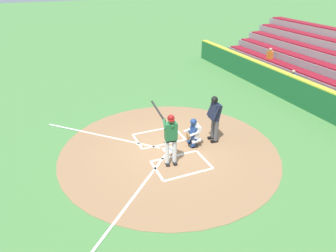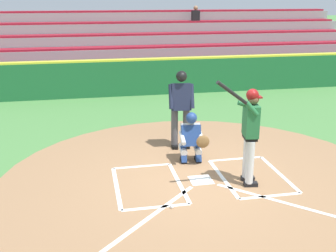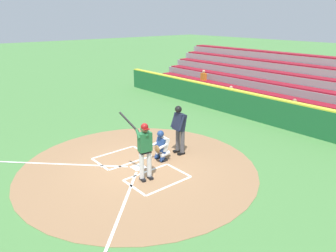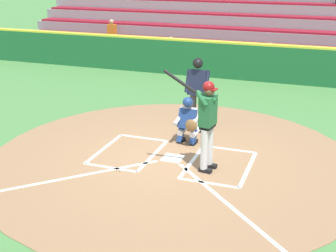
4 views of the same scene
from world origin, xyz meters
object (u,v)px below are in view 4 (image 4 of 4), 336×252
at_px(batter, 207,119).
at_px(plate_umpire, 198,89).
at_px(catcher, 188,120).
at_px(baseball, 121,170).

xyz_separation_m(batter, plate_umpire, (0.81, -2.16, -0.02)).
xyz_separation_m(catcher, plate_umpire, (0.03, -0.88, 0.49)).
bearing_deg(catcher, baseball, 66.75).
bearing_deg(catcher, plate_umpire, -87.78).
height_order(batter, baseball, batter).
bearing_deg(plate_umpire, baseball, 74.21).
bearing_deg(batter, plate_umpire, -69.38).
bearing_deg(baseball, catcher, -113.25).
distance_m(batter, plate_umpire, 2.31).
bearing_deg(catcher, batter, 121.39).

